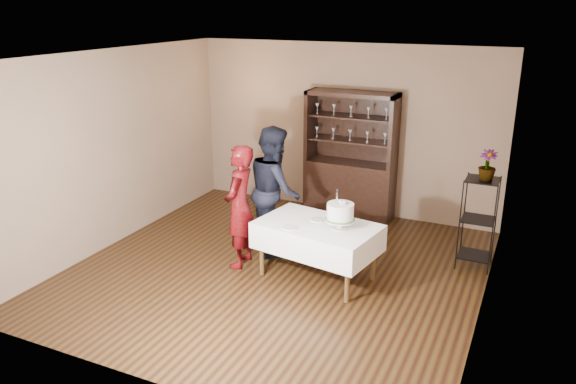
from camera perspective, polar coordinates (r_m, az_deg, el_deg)
name	(u,v)px	position (r m, az deg, el deg)	size (l,w,h in m)	color
floor	(277,270)	(7.31, -1.14, -7.94)	(5.00, 5.00, 0.00)	black
ceiling	(275,56)	(6.55, -1.29, 13.66)	(5.00, 5.00, 0.00)	silver
back_wall	(344,129)	(9.05, 5.76, 6.34)	(5.00, 0.02, 2.70)	brown
wall_left	(114,148)	(8.18, -17.22, 4.25)	(0.02, 5.00, 2.70)	brown
wall_right	(493,198)	(6.19, 20.10, -0.62)	(0.02, 5.00, 2.70)	brown
china_hutch	(350,176)	(8.94, 6.30, 1.61)	(1.40, 0.48, 2.00)	black
plant_etagere	(478,219)	(7.56, 18.75, -2.64)	(0.42, 0.42, 1.20)	black
cake_table	(317,237)	(6.91, 3.01, -4.58)	(1.57, 1.12, 0.72)	white
woman	(240,207)	(7.18, -4.92, -1.49)	(0.59, 0.39, 1.61)	#360604
man	(275,190)	(7.59, -1.37, 0.24)	(0.85, 0.66, 1.75)	black
cake	(340,213)	(6.66, 5.33, -2.14)	(0.36, 0.36, 0.49)	silver
plate_near	(290,228)	(6.71, 0.22, -3.64)	(0.19, 0.19, 0.01)	silver
plate_far	(318,220)	(6.96, 3.04, -2.83)	(0.18, 0.18, 0.01)	silver
potted_plant	(487,165)	(7.32, 19.59, 2.59)	(0.21, 0.21, 0.38)	#467035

